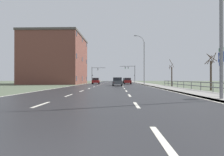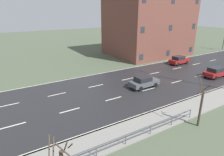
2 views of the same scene
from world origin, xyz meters
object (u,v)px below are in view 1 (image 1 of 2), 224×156
at_px(highway_sign, 221,66).
at_px(traffic_signal_right, 131,71).
at_px(car_far_left, 96,81).
at_px(car_near_right, 126,80).
at_px(brick_building, 57,60).
at_px(street_lamp_foreground, 219,6).
at_px(traffic_signal_left, 94,72).
at_px(car_distant, 117,82).
at_px(car_far_right, 128,81).
at_px(street_lamp_midground, 144,60).

relative_size(highway_sign, traffic_signal_right, 0.54).
distance_m(car_far_left, car_near_right, 14.13).
relative_size(car_far_left, brick_building, 0.24).
xyz_separation_m(street_lamp_foreground, brick_building, (-22.05, 38.84, 0.66)).
relative_size(traffic_signal_left, car_distant, 1.37).
xyz_separation_m(street_lamp_foreground, car_distant, (-6.06, 24.65, -4.86)).
bearing_deg(traffic_signal_right, car_far_right, -96.18).
xyz_separation_m(traffic_signal_right, brick_building, (-21.12, -22.09, 1.98)).
distance_m(car_far_right, car_distant, 12.52).
xyz_separation_m(highway_sign, traffic_signal_right, (-1.85, 59.42, 2.16)).
height_order(car_distant, brick_building, brick_building).
xyz_separation_m(traffic_signal_right, car_far_left, (-10.68, -22.91, -3.54)).
relative_size(car_near_right, brick_building, 0.25).
xyz_separation_m(street_lamp_foreground, highway_sign, (0.93, 1.51, -3.48)).
relative_size(street_lamp_foreground, car_far_left, 2.78).
bearing_deg(highway_sign, street_lamp_midground, 91.67).
relative_size(car_near_right, car_far_right, 1.02).
bearing_deg(highway_sign, car_far_left, 108.95).
height_order(traffic_signal_left, car_distant, traffic_signal_left).
bearing_deg(highway_sign, brick_building, 121.61).
relative_size(car_far_left, car_distant, 1.01).
bearing_deg(traffic_signal_left, street_lamp_foreground, -76.25).
bearing_deg(street_lamp_foreground, car_far_left, 106.98).
xyz_separation_m(street_lamp_midground, traffic_signal_left, (-14.45, 25.66, -1.87)).
relative_size(street_lamp_midground, car_far_left, 2.75).
relative_size(car_distant, brick_building, 0.24).
bearing_deg(traffic_signal_right, highway_sign, -88.21).
bearing_deg(traffic_signal_left, brick_building, -110.62).
distance_m(traffic_signal_right, brick_building, 30.62).
height_order(traffic_signal_left, car_near_right, traffic_signal_left).
height_order(street_lamp_midground, car_far_left, street_lamp_midground).
bearing_deg(traffic_signal_right, brick_building, -133.72).
height_order(traffic_signal_left, car_far_right, traffic_signal_left).
xyz_separation_m(traffic_signal_right, car_near_right, (-2.47, -11.41, -3.54)).
relative_size(car_far_left, car_near_right, 0.99).
height_order(car_far_left, brick_building, brick_building).
bearing_deg(car_far_left, car_distant, -69.21).
relative_size(street_lamp_foreground, street_lamp_midground, 1.01).
bearing_deg(car_near_right, traffic_signal_right, 80.84).
bearing_deg(car_near_right, car_far_left, -122.49).
distance_m(traffic_signal_right, car_far_left, 25.52).
distance_m(street_lamp_midground, car_far_left, 13.39).
bearing_deg(car_far_right, car_distant, -101.30).
xyz_separation_m(car_near_right, brick_building, (-18.65, -10.67, 5.52)).
relative_size(traffic_signal_right, car_far_left, 1.52).
relative_size(street_lamp_midground, highway_sign, 3.35).
height_order(traffic_signal_left, car_far_left, traffic_signal_left).
height_order(traffic_signal_right, car_near_right, traffic_signal_right).
relative_size(traffic_signal_left, brick_building, 0.33).
height_order(traffic_signal_right, car_far_left, traffic_signal_right).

